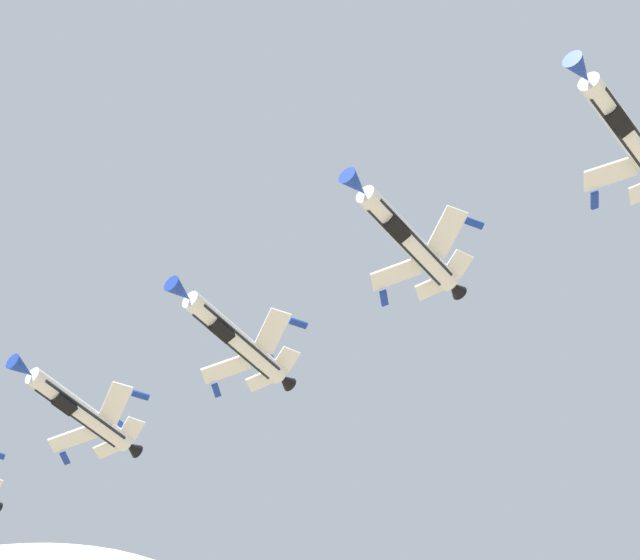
{
  "coord_description": "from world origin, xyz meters",
  "views": [
    {
      "loc": [
        2.98,
        0.9,
        1.76
      ],
      "look_at": [
        0.16,
        75.23,
        75.94
      ],
      "focal_mm": 72.17,
      "sensor_mm": 36.0,
      "label": 1
    }
  ],
  "objects_px": {
    "fighter_jet_left_wing": "(626,133)",
    "fighter_jet_left_outer": "(234,337)",
    "fighter_jet_right_outer": "(78,409)",
    "fighter_jet_right_wing": "(407,238)"
  },
  "relations": [
    {
      "from": "fighter_jet_left_wing",
      "to": "fighter_jet_left_outer",
      "type": "height_order",
      "value": "fighter_jet_left_outer"
    },
    {
      "from": "fighter_jet_right_wing",
      "to": "fighter_jet_right_outer",
      "type": "xyz_separation_m",
      "value": [
        -29.26,
        19.11,
        -0.89
      ]
    },
    {
      "from": "fighter_jet_left_wing",
      "to": "fighter_jet_left_outer",
      "type": "xyz_separation_m",
      "value": [
        -30.28,
        21.43,
        0.68
      ]
    },
    {
      "from": "fighter_jet_left_outer",
      "to": "fighter_jet_right_outer",
      "type": "xyz_separation_m",
      "value": [
        -14.67,
        8.37,
        -0.58
      ]
    },
    {
      "from": "fighter_jet_left_wing",
      "to": "fighter_jet_left_outer",
      "type": "bearing_deg",
      "value": -0.78
    },
    {
      "from": "fighter_jet_left_wing",
      "to": "fighter_jet_right_wing",
      "type": "distance_m",
      "value": 19.02
    },
    {
      "from": "fighter_jet_left_wing",
      "to": "fighter_jet_right_wing",
      "type": "bearing_deg",
      "value": 0.25
    },
    {
      "from": "fighter_jet_left_wing",
      "to": "fighter_jet_left_outer",
      "type": "relative_size",
      "value": 1.0
    },
    {
      "from": "fighter_jet_left_outer",
      "to": "fighter_jet_right_outer",
      "type": "bearing_deg",
      "value": 4.8
    },
    {
      "from": "fighter_jet_right_wing",
      "to": "fighter_jet_right_outer",
      "type": "height_order",
      "value": "fighter_jet_right_wing"
    }
  ]
}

